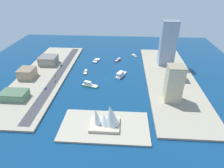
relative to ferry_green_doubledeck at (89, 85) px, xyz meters
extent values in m
plane|color=navy|center=(-20.55, -26.87, -2.33)|extent=(440.00, 440.00, 0.00)
cube|color=#9E937F|center=(-114.78, -26.87, -1.13)|extent=(70.00, 240.00, 2.40)
cube|color=#9E937F|center=(73.69, -26.87, -1.13)|extent=(70.00, 240.00, 2.40)
cube|color=#A89E89|center=(-29.30, 79.60, -1.33)|extent=(88.65, 47.61, 2.00)
cube|color=#38383D|center=(51.76, -26.87, 0.15)|extent=(12.85, 228.00, 0.15)
cube|color=#2D8C4C|center=(-1.07, 0.34, -1.30)|extent=(23.86, 13.93, 2.06)
cone|color=#2D8C4C|center=(-12.41, 3.94, -1.30)|extent=(2.33, 2.33, 1.85)
cube|color=white|center=(2.15, -0.68, 2.12)|extent=(10.60, 7.40, 4.78)
cube|color=beige|center=(-1.07, 0.34, -0.22)|extent=(22.90, 13.37, 0.10)
cube|color=#1E284C|center=(12.78, -40.93, -1.72)|extent=(5.36, 15.96, 1.21)
cone|color=#1E284C|center=(12.59, -32.69, -1.72)|extent=(1.12, 1.12, 1.09)
cube|color=white|center=(12.85, -43.53, -0.14)|extent=(3.70, 6.38, 1.94)
cube|color=beige|center=(12.78, -40.93, -1.06)|extent=(5.14, 15.32, 0.10)
cube|color=red|center=(-35.63, -91.21, -1.39)|extent=(11.71, 13.75, 1.88)
cone|color=red|center=(-30.89, -85.02, -1.39)|extent=(2.37, 2.37, 1.69)
cube|color=white|center=(-37.14, -93.17, 0.77)|extent=(6.49, 7.33, 2.43)
cube|color=beige|center=(-35.63, -91.21, -0.40)|extent=(11.25, 13.20, 0.10)
cube|color=blue|center=(2.16, -87.65, -1.54)|extent=(13.31, 21.19, 1.56)
cone|color=blue|center=(-0.60, -97.53, -1.54)|extent=(1.73, 1.73, 1.41)
cube|color=white|center=(2.56, -86.19, 0.57)|extent=(7.46, 8.47, 2.66)
cube|color=beige|center=(2.16, -87.65, -0.71)|extent=(12.78, 20.34, 0.10)
cube|color=#999EA3|center=(-65.25, -116.44, -1.71)|extent=(11.02, 12.80, 1.24)
cone|color=#999EA3|center=(-69.32, -110.99, -1.71)|extent=(1.56, 1.56, 1.12)
cube|color=white|center=(-64.77, -117.08, -0.17)|extent=(6.30, 6.86, 1.83)
cube|color=beige|center=(-65.25, -116.44, -1.04)|extent=(10.58, 12.29, 0.10)
cube|color=silver|center=(-42.89, -33.44, -1.08)|extent=(17.70, 25.94, 2.49)
cone|color=silver|center=(-48.73, -45.40, -1.08)|extent=(3.00, 3.00, 2.25)
cube|color=white|center=(-41.22, -30.01, 2.87)|extent=(11.43, 14.84, 5.39)
cube|color=beige|center=(-42.89, -33.44, 0.22)|extent=(16.99, 24.91, 0.10)
cube|color=silver|center=(-124.12, -24.36, 7.64)|extent=(18.06, 15.56, 15.13)
cube|color=#9D9992|center=(-124.12, -24.36, 15.61)|extent=(18.78, 16.18, 0.80)
cube|color=#8C9EB2|center=(-115.67, -78.44, 35.11)|extent=(24.65, 18.05, 70.07)
cube|color=slate|center=(-115.67, -78.44, 70.55)|extent=(25.63, 18.77, 0.80)
cube|color=gray|center=(79.76, -64.79, 6.41)|extent=(27.60, 24.78, 12.67)
cube|color=slate|center=(79.76, -64.79, 13.15)|extent=(28.70, 25.77, 0.80)
cube|color=#C6B793|center=(-104.89, 28.86, 21.85)|extent=(18.75, 17.08, 43.54)
cube|color=gray|center=(-104.89, 28.86, 44.02)|extent=(19.50, 17.77, 0.80)
cube|color=tan|center=(93.62, -15.45, 6.59)|extent=(21.01, 22.71, 13.03)
cube|color=#7C6B55|center=(93.62, -15.45, 13.51)|extent=(21.86, 23.62, 0.80)
cube|color=slate|center=(84.85, 38.80, 4.32)|extent=(30.03, 19.48, 8.49)
cube|color=#47624A|center=(84.85, 38.80, 8.97)|extent=(31.23, 20.26, 0.80)
cylinder|color=black|center=(55.83, -56.56, 0.55)|extent=(0.28, 0.65, 0.64)
cylinder|color=black|center=(57.51, -56.48, 0.55)|extent=(0.28, 0.65, 0.64)
cylinder|color=black|center=(55.97, -59.64, 0.55)|extent=(0.28, 0.65, 0.64)
cylinder|color=black|center=(57.65, -59.56, 0.55)|extent=(0.28, 0.65, 0.64)
cube|color=black|center=(56.74, -58.06, 0.87)|extent=(2.09, 4.49, 0.85)
cube|color=#262D38|center=(56.75, -58.28, 1.61)|extent=(1.77, 2.54, 0.63)
cylinder|color=black|center=(50.53, -6.76, 0.55)|extent=(0.26, 0.64, 0.64)
cylinder|color=black|center=(48.98, -6.73, 0.55)|extent=(0.26, 0.64, 0.64)
cylinder|color=black|center=(50.59, -3.18, 0.55)|extent=(0.26, 0.64, 0.64)
cylinder|color=black|center=(49.05, -3.15, 0.55)|extent=(0.26, 0.64, 0.64)
cube|color=#B7B7BC|center=(49.79, -4.95, 0.88)|extent=(1.84, 5.15, 0.87)
cube|color=#262D38|center=(49.79, -4.70, 1.57)|extent=(1.59, 2.89, 0.51)
cylinder|color=black|center=(55.47, 16.44, 0.55)|extent=(0.26, 0.64, 0.64)
cylinder|color=black|center=(57.02, 16.46, 0.55)|extent=(0.26, 0.64, 0.64)
cylinder|color=black|center=(55.51, 12.92, 0.55)|extent=(0.26, 0.64, 0.64)
cylinder|color=black|center=(57.06, 12.94, 0.55)|extent=(0.26, 0.64, 0.64)
cube|color=blue|center=(56.26, 14.69, 0.83)|extent=(1.80, 5.05, 0.76)
cube|color=#262D38|center=(56.27, 14.44, 1.43)|extent=(1.57, 2.83, 0.45)
cylinder|color=black|center=(54.55, -18.90, 0.55)|extent=(0.28, 0.65, 0.64)
cylinder|color=black|center=(56.23, -18.83, 0.55)|extent=(0.28, 0.65, 0.64)
cylinder|color=black|center=(54.68, -21.95, 0.55)|extent=(0.28, 0.65, 0.64)
cylinder|color=black|center=(56.36, -21.88, 0.55)|extent=(0.28, 0.65, 0.64)
cube|color=yellow|center=(55.46, -20.39, 0.85)|extent=(2.07, 4.43, 0.81)
cube|color=#262D38|center=(55.47, -20.61, 1.55)|extent=(1.76, 2.51, 0.58)
cylinder|color=black|center=(44.15, -1.48, 2.83)|extent=(0.18, 0.18, 5.50)
cube|color=black|center=(44.15, -1.48, 6.08)|extent=(0.36, 0.36, 1.00)
sphere|color=red|center=(44.15, -1.48, 6.43)|extent=(0.24, 0.24, 0.24)
sphere|color=yellow|center=(44.15, -1.48, 6.08)|extent=(0.24, 0.24, 0.24)
sphere|color=green|center=(44.15, -1.48, 5.73)|extent=(0.24, 0.24, 0.24)
cube|color=#BCAD93|center=(-29.30, 79.60, 1.17)|extent=(29.81, 23.45, 3.00)
cone|color=white|center=(-35.62, 79.60, 13.63)|extent=(16.44, 13.91, 23.43)
cone|color=white|center=(-29.30, 79.60, 8.33)|extent=(13.65, 12.04, 13.05)
cone|color=white|center=(-21.47, 79.60, 11.27)|extent=(10.37, 8.05, 18.14)
cylinder|color=brown|center=(-110.27, -17.18, 2.04)|extent=(0.50, 0.50, 3.93)
sphere|color=#2D7233|center=(-110.27, -17.18, 6.35)|extent=(5.85, 5.85, 5.85)
cylinder|color=brown|center=(-110.72, -9.72, 1.57)|extent=(0.50, 0.50, 2.98)
sphere|color=#2D7233|center=(-110.72, -9.72, 5.46)|extent=(6.01, 6.01, 6.01)
camera|label=1|loc=(-46.43, 225.77, 132.49)|focal=30.85mm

